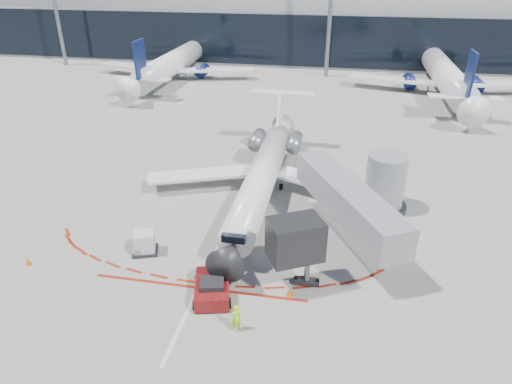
% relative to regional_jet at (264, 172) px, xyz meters
% --- Properties ---
extents(ground, '(260.00, 260.00, 0.00)m').
position_rel_regional_jet_xyz_m(ground, '(-1.91, -1.98, -2.20)').
color(ground, gray).
rests_on(ground, ground).
extents(apron_centerline, '(0.25, 40.00, 0.01)m').
position_rel_regional_jet_xyz_m(apron_centerline, '(-1.91, 0.02, -2.19)').
color(apron_centerline, silver).
rests_on(apron_centerline, ground).
extents(apron_stop_bar, '(14.00, 0.25, 0.01)m').
position_rel_regional_jet_xyz_m(apron_stop_bar, '(-1.91, -13.48, -2.19)').
color(apron_stop_bar, maroon).
rests_on(apron_stop_bar, ground).
extents(terminal_building, '(150.00, 24.15, 24.00)m').
position_rel_regional_jet_xyz_m(terminal_building, '(-1.91, 62.99, 6.33)').
color(terminal_building, '#96999C').
rests_on(terminal_building, ground).
extents(jet_bridge, '(10.03, 15.20, 4.90)m').
position_rel_regional_jet_xyz_m(jet_bridge, '(7.89, -4.99, 0.81)').
color(jet_bridge, gray).
rests_on(jet_bridge, ground).
extents(regional_jet, '(21.29, 26.26, 6.58)m').
position_rel_regional_jet_xyz_m(regional_jet, '(0.00, 0.00, 0.00)').
color(regional_jet, white).
rests_on(regional_jet, ground).
extents(pushback_tug, '(2.94, 5.45, 1.39)m').
position_rel_regional_jet_xyz_m(pushback_tug, '(-0.79, -14.08, -1.58)').
color(pushback_tug, '#540C0C').
rests_on(pushback_tug, ground).
extents(ramp_worker, '(0.77, 0.76, 1.79)m').
position_rel_regional_jet_xyz_m(ramp_worker, '(1.30, -16.61, -1.30)').
color(ramp_worker, '#AFFF1A').
rests_on(ramp_worker, ground).
extents(uld_container, '(2.15, 1.99, 1.65)m').
position_rel_regional_jet_xyz_m(uld_container, '(-6.77, -10.43, -1.38)').
color(uld_container, black).
rests_on(uld_container, ground).
extents(safety_cone_left, '(0.39, 0.39, 0.54)m').
position_rel_regional_jet_xyz_m(safety_cone_left, '(-14.09, -13.27, -1.93)').
color(safety_cone_left, '#DC6204').
rests_on(safety_cone_left, ground).
extents(safety_cone_right, '(0.41, 0.41, 0.57)m').
position_rel_regional_jet_xyz_m(safety_cone_right, '(3.93, -13.16, -1.91)').
color(safety_cone_right, '#DC6204').
rests_on(safety_cone_right, ground).
extents(bg_airliner_0, '(32.42, 34.33, 10.49)m').
position_rel_regional_jet_xyz_m(bg_airliner_0, '(-22.59, 40.50, 3.05)').
color(bg_airliner_0, white).
rests_on(bg_airliner_0, ground).
extents(bg_airliner_1, '(33.62, 35.60, 10.88)m').
position_rel_regional_jet_xyz_m(bg_airliner_1, '(21.34, 39.09, 3.24)').
color(bg_airliner_1, white).
rests_on(bg_airliner_1, ground).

